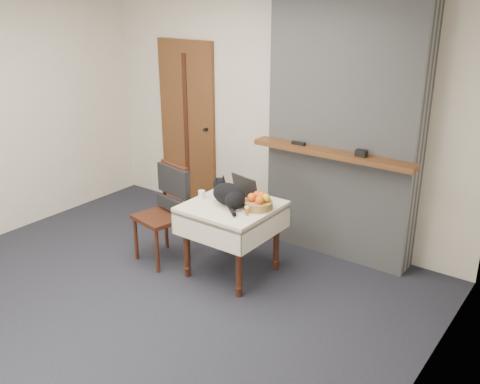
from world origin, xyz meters
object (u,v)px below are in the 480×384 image
object	(u,v)px
door	(188,125)
fruit_basket	(259,202)
laptop	(239,196)
cat	(229,195)
pill_bottle	(247,211)
chair	(168,200)
side_table	(232,216)
cream_jar	(202,194)

from	to	relation	value
door	fruit_basket	distance (m)	2.08
laptop	cat	world-z (taller)	cat
door	pill_bottle	world-z (taller)	door
pill_bottle	fruit_basket	distance (m)	0.18
chair	cat	bearing A→B (deg)	15.79
fruit_basket	pill_bottle	bearing A→B (deg)	-90.28
fruit_basket	side_table	bearing A→B (deg)	-165.49
cat	chair	size ratio (longest dim) A/B	0.47
side_table	chair	size ratio (longest dim) A/B	0.81
side_table	cat	bearing A→B (deg)	-85.92
side_table	fruit_basket	bearing A→B (deg)	14.51
fruit_basket	chair	bearing A→B (deg)	-170.31
cream_jar	side_table	bearing A→B (deg)	6.66
side_table	chair	bearing A→B (deg)	-172.07
cat	cream_jar	distance (m)	0.33
side_table	pill_bottle	distance (m)	0.31
fruit_basket	cat	bearing A→B (deg)	-157.20
cat	chair	distance (m)	0.73
laptop	fruit_basket	distance (m)	0.23
door	laptop	xyz separation A→B (m)	(1.54, -1.05, -0.24)
laptop	fruit_basket	size ratio (longest dim) A/B	1.44
cat	cream_jar	size ratio (longest dim) A/B	6.09
door	chair	xyz separation A→B (m)	(0.82, -1.23, -0.38)
cream_jar	fruit_basket	xyz separation A→B (m)	(0.57, 0.10, 0.02)
laptop	chair	bearing A→B (deg)	-153.88
cream_jar	chair	bearing A→B (deg)	-170.99
laptop	cream_jar	xyz separation A→B (m)	(-0.34, -0.12, -0.02)
laptop	pill_bottle	world-z (taller)	laptop
cat	side_table	bearing A→B (deg)	115.46
door	pill_bottle	bearing A→B (deg)	-35.24
door	pill_bottle	xyz separation A→B (m)	(1.77, -1.25, -0.26)
door	cream_jar	size ratio (longest dim) A/B	27.04
cat	cream_jar	bearing A→B (deg)	-158.89
cream_jar	pill_bottle	xyz separation A→B (m)	(0.57, -0.08, 0.00)
side_table	cream_jar	distance (m)	0.36
door	cat	world-z (taller)	door
side_table	cat	distance (m)	0.22
laptop	cat	size ratio (longest dim) A/B	0.82
pill_bottle	side_table	bearing A→B (deg)	155.49
side_table	cat	world-z (taller)	cat
cat	pill_bottle	xyz separation A→B (m)	(0.25, -0.07, -0.06)
pill_bottle	chair	xyz separation A→B (m)	(-0.95, 0.02, -0.12)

